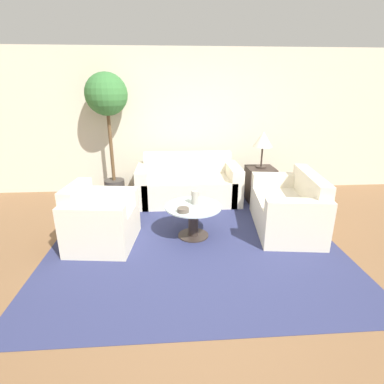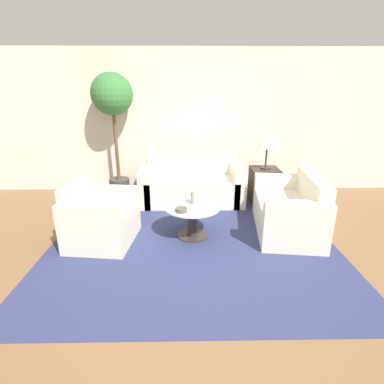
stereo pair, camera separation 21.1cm
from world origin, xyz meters
name	(u,v)px [view 1 (the left image)]	position (x,y,z in m)	size (l,w,h in m)	color
ground_plane	(202,262)	(0.00, 0.00, 0.00)	(14.00, 14.00, 0.00)	brown
wall_back	(188,122)	(0.00, 2.71, 1.30)	(10.00, 0.06, 2.60)	beige
rug	(193,236)	(-0.06, 0.66, 0.00)	(3.65, 3.60, 0.01)	navy
sofa_main	(188,185)	(-0.04, 2.03, 0.29)	(1.77, 0.84, 0.83)	beige
armchair	(98,223)	(-1.28, 0.54, 0.29)	(0.87, 0.94, 0.79)	beige
loveseat	(290,209)	(1.33, 0.81, 0.29)	(0.96, 1.46, 0.81)	beige
coffee_table	(193,217)	(-0.06, 0.66, 0.29)	(0.76, 0.76, 0.44)	#332823
side_table	(260,184)	(1.23, 1.98, 0.30)	(0.47, 0.47, 0.60)	#332823
table_lamp	(263,140)	(1.23, 1.98, 1.08)	(0.33, 0.33, 0.63)	#332823
potted_plant	(107,105)	(-1.39, 2.36, 1.64)	(0.71, 0.71, 2.17)	#3D3833
vase	(195,197)	(-0.03, 0.73, 0.53)	(0.10, 0.10, 0.18)	#9E998E
bowl	(183,210)	(-0.20, 0.46, 0.47)	(0.15, 0.15, 0.06)	brown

